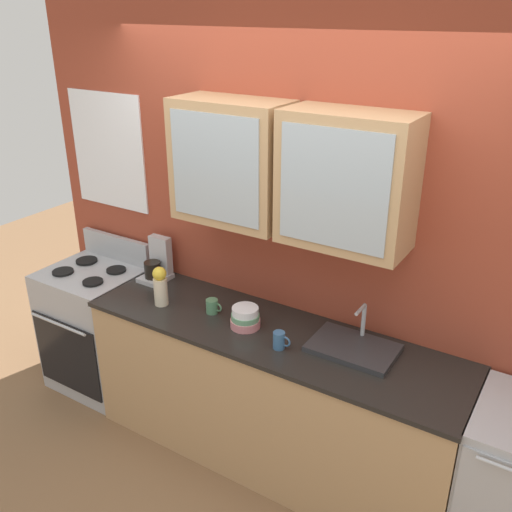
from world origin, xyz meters
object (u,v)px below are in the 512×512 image
Objects in this scene: vase at (160,286)px; coffee_maker at (157,264)px; stove_range at (97,328)px; cup_near_bowls at (212,306)px; bowl_stack at (245,318)px; sink_faucet at (353,347)px; cup_near_sink at (279,340)px.

coffee_maker reaches higher than vase.
stove_range is 10.15× the size of cup_near_bowls.
stove_range is 1.40m from bowl_stack.
stove_range is at bearing 178.74° from bowl_stack.
sink_faucet reaches higher than bowl_stack.
coffee_maker is (-0.26, 0.26, -0.02)m from vase.
cup_near_bowls is at bearing 167.44° from cup_near_sink.
sink_faucet is at bearing 5.04° from cup_near_bowls.
vase is at bearing -45.67° from coffee_maker.
cup_near_sink is 1.16m from coffee_maker.
stove_range is 10.60× the size of cup_near_sink.
sink_faucet is at bearing 7.52° from vase.
cup_near_sink is 0.55m from cup_near_bowls.
vase reaches higher than cup_near_sink.
coffee_maker is (-0.59, 0.18, 0.06)m from cup_near_bowls.
cup_near_sink is at bearing -15.02° from coffee_maker.
stove_range is 1.16m from cup_near_bowls.
bowl_stack is 1.62× the size of cup_near_bowls.
bowl_stack is (1.31, -0.03, 0.50)m from stove_range.
coffee_maker is at bearing 175.93° from sink_faucet.
bowl_stack is 0.69× the size of vase.
coffee_maker reaches higher than cup_near_sink.
cup_near_sink is 0.96× the size of cup_near_bowls.
bowl_stack is 1.69× the size of cup_near_sink.
coffee_maker is (-1.12, 0.30, 0.06)m from cup_near_sink.
cup_near_bowls is at bearing -0.04° from stove_range.
stove_range is 0.75m from coffee_maker.
sink_faucet is (1.93, 0.08, 0.47)m from stove_range.
bowl_stack is at bearing -14.00° from coffee_maker.
bowl_stack is at bearing 161.96° from cup_near_sink.
bowl_stack is at bearing -170.41° from sink_faucet.
vase reaches higher than bowl_stack.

